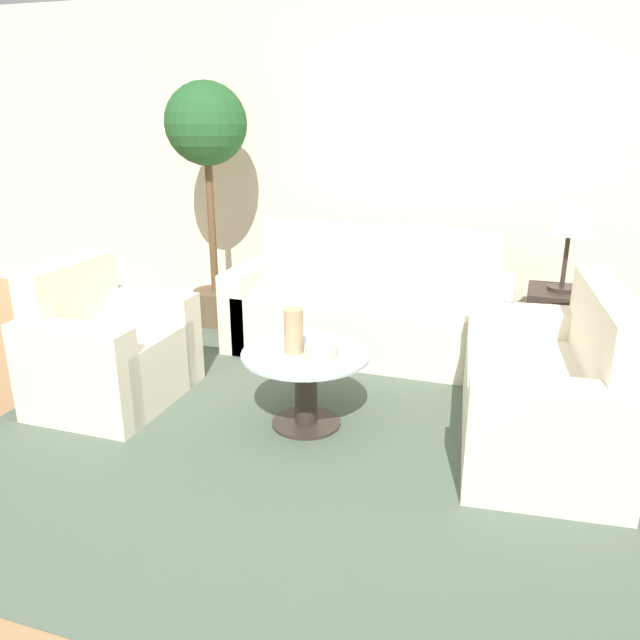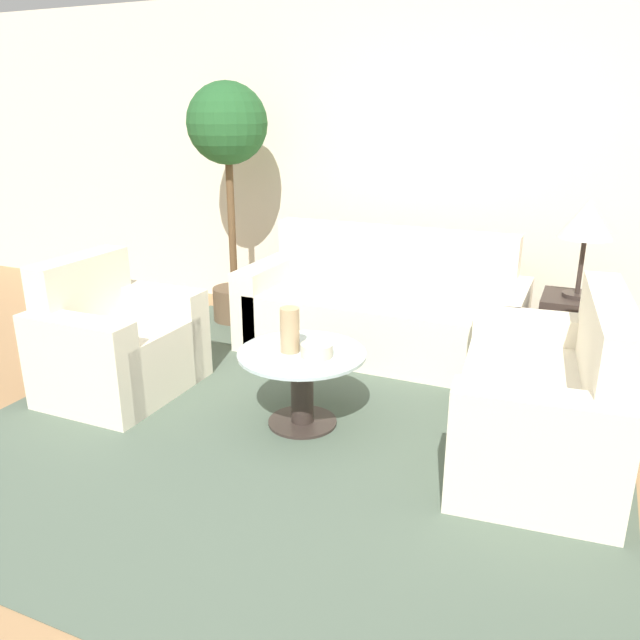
{
  "view_description": "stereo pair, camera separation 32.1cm",
  "coord_description": "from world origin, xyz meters",
  "px_view_note": "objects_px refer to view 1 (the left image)",
  "views": [
    {
      "loc": [
        1.12,
        -2.21,
        1.72
      ],
      "look_at": [
        0.05,
        1.04,
        0.55
      ],
      "focal_mm": 35.0,
      "sensor_mm": 36.0,
      "label": 1
    },
    {
      "loc": [
        1.42,
        -2.1,
        1.72
      ],
      "look_at": [
        0.05,
        1.04,
        0.55
      ],
      "focal_mm": 35.0,
      "sensor_mm": 36.0,
      "label": 2
    }
  ],
  "objects_px": {
    "coffee_table": "(306,379)",
    "vase": "(294,331)",
    "loveseat": "(552,396)",
    "potted_plant": "(208,151)",
    "sofa_main": "(369,311)",
    "armchair": "(106,354)",
    "bowl": "(322,350)",
    "table_lamp": "(571,218)"
  },
  "relations": [
    {
      "from": "armchair",
      "to": "vase",
      "type": "xyz_separation_m",
      "value": [
        1.22,
        0.04,
        0.28
      ]
    },
    {
      "from": "loveseat",
      "to": "vase",
      "type": "bearing_deg",
      "value": -87.26
    },
    {
      "from": "loveseat",
      "to": "sofa_main",
      "type": "bearing_deg",
      "value": -136.57
    },
    {
      "from": "armchair",
      "to": "potted_plant",
      "type": "height_order",
      "value": "potted_plant"
    },
    {
      "from": "loveseat",
      "to": "coffee_table",
      "type": "relative_size",
      "value": 1.92
    },
    {
      "from": "sofa_main",
      "to": "table_lamp",
      "type": "relative_size",
      "value": 3.29
    },
    {
      "from": "potted_plant",
      "to": "bowl",
      "type": "height_order",
      "value": "potted_plant"
    },
    {
      "from": "loveseat",
      "to": "bowl",
      "type": "height_order",
      "value": "loveseat"
    },
    {
      "from": "vase",
      "to": "sofa_main",
      "type": "bearing_deg",
      "value": 85.13
    },
    {
      "from": "bowl",
      "to": "potted_plant",
      "type": "bearing_deg",
      "value": 133.8
    },
    {
      "from": "bowl",
      "to": "table_lamp",
      "type": "bearing_deg",
      "value": 45.27
    },
    {
      "from": "vase",
      "to": "table_lamp",
      "type": "bearing_deg",
      "value": 41.62
    },
    {
      "from": "armchair",
      "to": "loveseat",
      "type": "distance_m",
      "value": 2.59
    },
    {
      "from": "table_lamp",
      "to": "bowl",
      "type": "xyz_separation_m",
      "value": [
        -1.24,
        -1.26,
        -0.58
      ]
    },
    {
      "from": "bowl",
      "to": "loveseat",
      "type": "bearing_deg",
      "value": 9.64
    },
    {
      "from": "coffee_table",
      "to": "table_lamp",
      "type": "relative_size",
      "value": 1.17
    },
    {
      "from": "armchair",
      "to": "potted_plant",
      "type": "relative_size",
      "value": 0.47
    },
    {
      "from": "sofa_main",
      "to": "loveseat",
      "type": "bearing_deg",
      "value": -41.02
    },
    {
      "from": "table_lamp",
      "to": "bowl",
      "type": "bearing_deg",
      "value": -134.73
    },
    {
      "from": "loveseat",
      "to": "vase",
      "type": "xyz_separation_m",
      "value": [
        -1.36,
        -0.2,
        0.28
      ]
    },
    {
      "from": "loveseat",
      "to": "potted_plant",
      "type": "relative_size",
      "value": 0.72
    },
    {
      "from": "armchair",
      "to": "vase",
      "type": "distance_m",
      "value": 1.25
    },
    {
      "from": "coffee_table",
      "to": "armchair",
      "type": "bearing_deg",
      "value": -177.5
    },
    {
      "from": "coffee_table",
      "to": "potted_plant",
      "type": "height_order",
      "value": "potted_plant"
    },
    {
      "from": "coffee_table",
      "to": "bowl",
      "type": "relative_size",
      "value": 4.1
    },
    {
      "from": "loveseat",
      "to": "coffee_table",
      "type": "height_order",
      "value": "loveseat"
    },
    {
      "from": "potted_plant",
      "to": "bowl",
      "type": "distance_m",
      "value": 2.24
    },
    {
      "from": "coffee_table",
      "to": "table_lamp",
      "type": "distance_m",
      "value": 1.98
    },
    {
      "from": "loveseat",
      "to": "potted_plant",
      "type": "height_order",
      "value": "potted_plant"
    },
    {
      "from": "sofa_main",
      "to": "armchair",
      "type": "distance_m",
      "value": 1.88
    },
    {
      "from": "loveseat",
      "to": "potted_plant",
      "type": "xyz_separation_m",
      "value": [
        -2.61,
        1.27,
        1.11
      ]
    },
    {
      "from": "armchair",
      "to": "loveseat",
      "type": "relative_size",
      "value": 0.66
    },
    {
      "from": "loveseat",
      "to": "vase",
      "type": "distance_m",
      "value": 1.4
    },
    {
      "from": "armchair",
      "to": "loveseat",
      "type": "bearing_deg",
      "value": -84.82
    },
    {
      "from": "coffee_table",
      "to": "bowl",
      "type": "bearing_deg",
      "value": -12.52
    },
    {
      "from": "table_lamp",
      "to": "vase",
      "type": "relative_size",
      "value": 2.44
    },
    {
      "from": "loveseat",
      "to": "coffee_table",
      "type": "distance_m",
      "value": 1.31
    },
    {
      "from": "table_lamp",
      "to": "vase",
      "type": "bearing_deg",
      "value": -138.38
    },
    {
      "from": "coffee_table",
      "to": "vase",
      "type": "distance_m",
      "value": 0.29
    },
    {
      "from": "armchair",
      "to": "bowl",
      "type": "relative_size",
      "value": 5.18
    },
    {
      "from": "table_lamp",
      "to": "potted_plant",
      "type": "relative_size",
      "value": 0.32
    },
    {
      "from": "table_lamp",
      "to": "vase",
      "type": "xyz_separation_m",
      "value": [
        -1.41,
        -1.25,
        -0.49
      ]
    }
  ]
}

